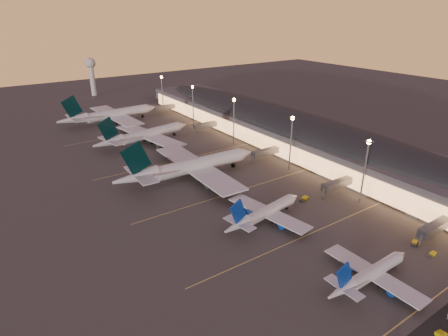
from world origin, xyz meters
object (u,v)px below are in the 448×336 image
airliner_wide_near (189,167)px  baggage_tug_c (304,199)px  airliner_wide_far (110,115)px  radar_tower (91,70)px  airliner_narrow_south (369,274)px  airliner_wide_mid (144,135)px  airliner_narrow_north (264,213)px  baggage_tug_b (432,254)px  baggage_tug_a (414,243)px

airliner_wide_near → baggage_tug_c: size_ratio=15.32×
airliner_wide_near → airliner_wide_far: bearing=91.0°
airliner_wide_near → radar_tower: size_ratio=2.11×
airliner_narrow_south → airliner_wide_mid: (-3.51, 145.19, 1.88)m
airliner_narrow_north → baggage_tug_c: 24.24m
airliner_narrow_north → airliner_wide_far: airliner_wide_far is taller
airliner_narrow_south → baggage_tug_b: size_ratio=9.83×
radar_tower → baggage_tug_b: (15.06, -294.83, -21.42)m
radar_tower → baggage_tug_a: (16.31, -288.28, -21.40)m
airliner_wide_near → baggage_tug_a: 92.58m
airliner_wide_mid → baggage_tug_c: size_ratio=13.50×
baggage_tug_b → baggage_tug_c: size_ratio=0.76×
airliner_narrow_north → baggage_tug_a: bearing=-60.0°
airliner_narrow_north → baggage_tug_a: 49.36m
airliner_narrow_south → airliner_wide_mid: airliner_wide_mid is taller
airliner_narrow_north → baggage_tug_c: airliner_narrow_north is taller
airliner_wide_near → baggage_tug_b: airliner_wide_near is taller
airliner_narrow_south → baggage_tug_c: airliner_narrow_south is taller
airliner_wide_mid → radar_tower: (15.66, 146.43, 16.89)m
airliner_wide_near → airliner_wide_far: airliner_wide_near is taller
baggage_tug_a → baggage_tug_b: bearing=-119.5°
baggage_tug_a → radar_tower: bearing=74.5°
airliner_narrow_south → airliner_wide_mid: 145.24m
airliner_narrow_north → baggage_tug_b: airliner_narrow_north is taller
airliner_wide_far → airliner_narrow_south: bearing=-92.5°
airliner_narrow_north → airliner_wide_near: size_ratio=0.56×
baggage_tug_c → airliner_wide_near: bearing=106.9°
airliner_narrow_north → baggage_tug_b: size_ratio=11.24×
baggage_tug_b → baggage_tug_c: 48.68m
airliner_wide_near → baggage_tug_c: airliner_wide_near is taller
airliner_wide_mid → baggage_tug_c: bearing=-86.1°
airliner_wide_mid → baggage_tug_c: airliner_wide_mid is taller
radar_tower → baggage_tug_c: (9.02, -246.53, -21.30)m
airliner_wide_mid → radar_tower: bearing=73.9°
radar_tower → airliner_wide_mid: bearing=-96.1°
airliner_narrow_north → baggage_tug_b: 53.89m
baggage_tug_c → baggage_tug_a: bearing=-94.9°
airliner_narrow_north → radar_tower: 251.17m
airliner_narrow_south → airliner_wide_far: size_ratio=0.49×
radar_tower → airliner_wide_near: bearing=-95.1°
airliner_narrow_south → airliner_wide_near: size_ratio=0.49×
airliner_narrow_north → baggage_tug_a: (31.08, -38.22, -3.07)m
radar_tower → airliner_narrow_north: bearing=-93.4°
radar_tower → baggage_tug_b: radar_tower is taller
airliner_narrow_south → baggage_tug_a: (28.46, 3.33, -2.63)m
radar_tower → baggage_tug_c: radar_tower is taller
airliner_narrow_north → baggage_tug_c: (23.79, 3.53, -2.96)m
airliner_narrow_north → airliner_wide_near: (-3.40, 47.54, 2.12)m
airliner_narrow_south → baggage_tug_a: size_ratio=9.06×
baggage_tug_b → airliner_wide_mid: bearing=98.4°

